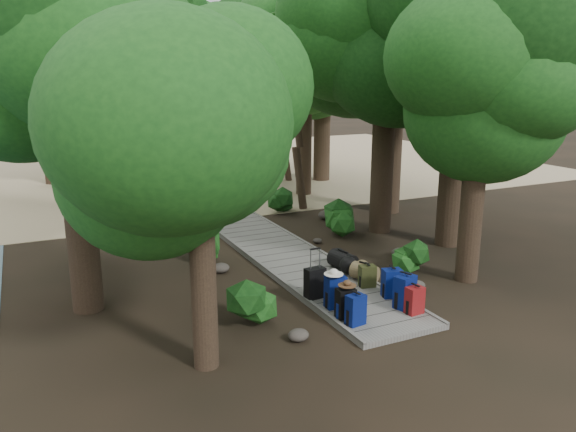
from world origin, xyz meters
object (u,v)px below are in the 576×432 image
backpack_left_a (356,308)px  duffel_right_black (343,260)px  backpack_right_d (367,275)px  sun_lounger (263,183)px  lone_suitcase_on_sand (207,192)px  backpack_right_c (392,282)px  kayak (122,197)px  backpack_left_c (335,290)px  backpack_left_b (346,301)px  duffel_right_khaki (365,272)px  backpack_right_a (415,299)px  suitcase_on_boardwalk (315,283)px  backpack_right_b (405,290)px

backpack_left_a → duffel_right_black: bearing=55.3°
backpack_right_d → sun_lounger: 11.91m
lone_suitcase_on_sand → backpack_right_c: bearing=-96.8°
backpack_left_a → kayak: 13.90m
backpack_left_c → sun_lounger: bearing=77.9°
backpack_left_c → kayak: bearing=104.1°
lone_suitcase_on_sand → backpack_left_b: bearing=-104.0°
lone_suitcase_on_sand → sun_lounger: size_ratio=0.34×
duffel_right_khaki → backpack_left_b: bearing=-154.0°
backpack_right_c → backpack_left_b: bearing=-147.7°
duffel_right_black → lone_suitcase_on_sand: (-0.54, 9.49, 0.02)m
backpack_right_a → sun_lounger: backpack_right_a is taller
suitcase_on_boardwalk → kayak: size_ratio=0.21×
backpack_left_a → backpack_left_b: 0.36m
backpack_right_c → lone_suitcase_on_sand: bearing=106.6°
kayak → backpack_left_a: bearing=-62.5°
backpack_right_b → kayak: bearing=86.4°
backpack_left_c → backpack_right_a: backpack_left_c is taller
backpack_left_b → kayak: bearing=101.9°
backpack_right_b → duffel_right_khaki: (0.12, 1.71, -0.18)m
backpack_left_b → lone_suitcase_on_sand: (0.90, 12.00, -0.09)m
backpack_left_a → lone_suitcase_on_sand: 12.40m
suitcase_on_boardwalk → duffel_right_khaki: bearing=9.9°
backpack_right_d → duffel_right_black: (0.10, 1.26, -0.05)m
backpack_left_c → sun_lounger: (3.63, 12.39, -0.15)m
backpack_right_b → lone_suitcase_on_sand: backpack_right_b is taller
backpack_left_a → duffel_right_khaki: backpack_left_a is taller
backpack_left_b → backpack_right_a: 1.44m
backpack_right_c → duffel_right_black: bearing=104.9°
backpack_left_a → backpack_right_d: (1.33, 1.61, -0.06)m
duffel_right_khaki → backpack_right_a: bearing=-114.3°
backpack_right_a → backpack_right_b: bearing=84.9°
duffel_right_black → backpack_right_d: bearing=-104.2°
backpack_right_d → lone_suitcase_on_sand: size_ratio=0.79×
backpack_right_d → sun_lounger: bearing=91.2°
suitcase_on_boardwalk → backpack_right_d: bearing=-2.2°
duffel_right_khaki → sun_lounger: 11.54m
backpack_right_a → suitcase_on_boardwalk: size_ratio=0.92×
backpack_left_a → backpack_right_c: bearing=22.1°
backpack_right_c → backpack_right_d: size_ratio=1.26×
backpack_right_c → duffel_right_black: size_ratio=0.97×
suitcase_on_boardwalk → backpack_left_c: bearing=-82.4°
backpack_right_b → suitcase_on_boardwalk: 1.93m
duffel_right_khaki → kayak: 12.32m
backpack_right_a → sun_lounger: bearing=74.8°
duffel_right_khaki → suitcase_on_boardwalk: suitcase_on_boardwalk is taller
backpack_left_a → duffel_right_black: (1.43, 2.87, -0.11)m
lone_suitcase_on_sand → backpack_right_a: bearing=-97.5°
backpack_right_a → lone_suitcase_on_sand: bearing=86.9°
backpack_left_a → backpack_left_c: bearing=77.8°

